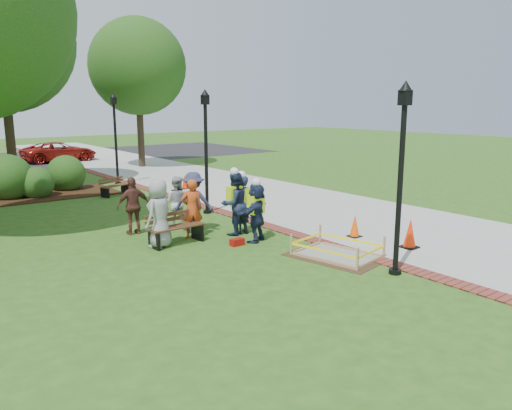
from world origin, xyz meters
TOP-DOWN VIEW (x-y plane):
  - ground at (0.00, 0.00)m, footprint 100.00×100.00m
  - sidewalk at (5.00, 10.00)m, footprint 6.00×60.00m
  - brick_edging at (1.75, 10.00)m, footprint 0.50×60.00m
  - mulch_bed at (-3.00, 12.00)m, footprint 7.00×3.00m
  - parking_lot at (0.00, 27.00)m, footprint 36.00×12.00m
  - wet_concrete_pad at (1.16, -1.29)m, footprint 2.12×2.59m
  - bench_near at (-1.52, 2.15)m, footprint 1.62×0.64m
  - bench_far at (0.01, 10.27)m, footprint 1.41×0.94m
  - cone_front at (3.22, -1.96)m, footprint 0.41×0.41m
  - cone_back at (2.90, -0.32)m, footprint 0.34×0.34m
  - cone_far at (3.10, 9.86)m, footprint 0.34×0.34m
  - toolbox at (-0.27, 1.04)m, footprint 0.38×0.22m
  - lamp_near at (1.25, -3.00)m, footprint 0.28×0.28m
  - lamp_mid at (1.25, 5.00)m, footprint 0.28×0.28m
  - lamp_far at (1.25, 13.00)m, footprint 0.28×0.28m
  - tree_back at (-2.82, 15.22)m, footprint 6.29×6.29m
  - tree_right at (5.05, 18.57)m, footprint 5.64×5.64m
  - shrub_b at (-3.65, 12.25)m, footprint 1.94×1.94m
  - shrub_c at (-2.68, 11.78)m, footprint 1.36×1.36m
  - shrub_d at (-1.17, 12.87)m, footprint 1.67×1.67m
  - shrub_e at (-3.38, 12.65)m, footprint 0.99×0.99m
  - casual_person_a at (-1.99, 2.17)m, footprint 0.69×0.60m
  - casual_person_b at (-0.82, 2.48)m, footprint 0.63×0.51m
  - casual_person_c at (-0.65, 3.68)m, footprint 0.60×0.61m
  - casual_person_d at (-1.97, 3.87)m, footprint 0.56×0.38m
  - casual_person_e at (-0.44, 3.01)m, footprint 0.68×0.66m
  - hivis_worker_a at (0.40, 1.07)m, footprint 0.62×0.54m
  - hivis_worker_b at (0.64, 2.08)m, footprint 0.64×0.54m
  - hivis_worker_c at (0.35, 2.04)m, footprint 0.61×0.42m
  - parked_car_c at (1.89, 24.38)m, footprint 2.19×4.47m

SIDE VIEW (x-z plane):
  - ground at x=0.00m, z-range 0.00..0.00m
  - shrub_b at x=-3.65m, z-range -0.97..0.97m
  - shrub_c at x=-2.68m, z-range -0.68..0.68m
  - shrub_d at x=-1.17m, z-range -0.84..0.84m
  - shrub_e at x=-3.38m, z-range -0.50..0.50m
  - parked_car_c at x=1.89m, z-range -0.71..0.71m
  - parking_lot at x=0.00m, z-range 0.00..0.01m
  - sidewalk at x=5.00m, z-range 0.00..0.02m
  - brick_edging at x=1.75m, z-range 0.00..0.03m
  - mulch_bed at x=-3.00m, z-range -0.01..0.04m
  - toolbox at x=-0.27m, z-range 0.00..0.19m
  - bench_far at x=0.01m, z-range -0.13..0.60m
  - wet_concrete_pad at x=1.16m, z-range -0.04..0.51m
  - bench_near at x=-1.52m, z-range -0.16..0.70m
  - cone_far at x=3.10m, z-range -0.01..0.66m
  - cone_back at x=2.90m, z-range -0.01..0.66m
  - cone_front at x=3.22m, z-range -0.01..0.80m
  - casual_person_c at x=-0.65m, z-range 0.00..1.63m
  - casual_person_b at x=-0.82m, z-range 0.00..1.69m
  - casual_person_d at x=-1.97m, z-range 0.00..1.69m
  - hivis_worker_a at x=0.40m, z-range 0.00..1.79m
  - casual_person_e at x=-0.44m, z-range 0.00..1.81m
  - casual_person_a at x=-1.99m, z-range 0.00..1.84m
  - hivis_worker_b at x=0.64m, z-range -0.01..1.85m
  - hivis_worker_c at x=0.35m, z-range -0.01..1.97m
  - lamp_near at x=1.25m, z-range 0.35..4.61m
  - lamp_mid at x=1.25m, z-range 0.35..4.61m
  - lamp_far at x=1.25m, z-range 0.35..4.61m
  - tree_right at x=5.05m, z-range 1.53..10.24m
  - tree_back at x=-2.82m, z-range 1.66..11.29m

